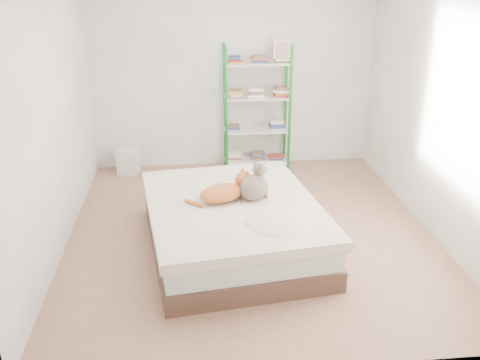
{
  "coord_description": "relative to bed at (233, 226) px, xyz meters",
  "views": [
    {
      "loc": [
        -0.62,
        -5.04,
        2.69
      ],
      "look_at": [
        -0.12,
        -0.05,
        0.62
      ],
      "focal_mm": 40.0,
      "sensor_mm": 36.0,
      "label": 1
    }
  ],
  "objects": [
    {
      "name": "white_bin",
      "position": [
        -1.23,
        2.2,
        -0.09
      ],
      "size": [
        0.33,
        0.3,
        0.34
      ],
      "rotation": [
        0.0,
        0.0,
        -0.16
      ],
      "color": "silver",
      "rests_on": "ground"
    },
    {
      "name": "room",
      "position": [
        0.22,
        0.35,
        1.04
      ],
      "size": [
        3.81,
        4.21,
        2.61
      ],
      "color": "tan",
      "rests_on": "ground"
    },
    {
      "name": "shelf_unit",
      "position": [
        0.53,
        2.23,
        0.58
      ],
      "size": [
        0.88,
        0.36,
        1.74
      ],
      "color": "#1C9131",
      "rests_on": "ground"
    },
    {
      "name": "orange_cat",
      "position": [
        -0.1,
        0.04,
        0.37
      ],
      "size": [
        0.62,
        0.48,
        0.22
      ],
      "primitive_type": null,
      "rotation": [
        0.0,
        0.0,
        0.39
      ],
      "color": "orange",
      "rests_on": "bed"
    },
    {
      "name": "cardboard_box",
      "position": [
        0.53,
        0.99,
        -0.08
      ],
      "size": [
        0.61,
        0.64,
        0.39
      ],
      "rotation": [
        0.0,
        0.0,
        -0.54
      ],
      "color": "tan",
      "rests_on": "ground"
    },
    {
      "name": "grey_cat",
      "position": [
        0.21,
        0.05,
        0.44
      ],
      "size": [
        0.42,
        0.41,
        0.37
      ],
      "primitive_type": null,
      "rotation": [
        0.0,
        0.0,
        2.16
      ],
      "color": "#897060",
      "rests_on": "bed"
    },
    {
      "name": "bed",
      "position": [
        0.0,
        0.0,
        0.0
      ],
      "size": [
        1.87,
        2.21,
        0.51
      ],
      "rotation": [
        0.0,
        0.0,
        0.13
      ],
      "color": "#4B392B",
      "rests_on": "ground"
    }
  ]
}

